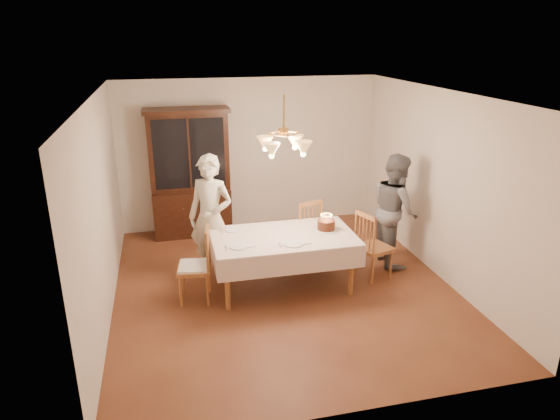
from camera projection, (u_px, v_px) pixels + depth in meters
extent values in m
plane|color=#5B2C1A|center=(283.00, 286.00, 6.89)|extent=(5.00, 5.00, 0.00)
plane|color=white|center=(284.00, 95.00, 6.01)|extent=(5.00, 5.00, 0.00)
plane|color=beige|center=(250.00, 154.00, 8.74)|extent=(4.50, 0.00, 4.50)
plane|color=beige|center=(355.00, 288.00, 4.16)|extent=(4.50, 0.00, 4.50)
plane|color=beige|center=(101.00, 210.00, 5.96)|extent=(0.00, 5.00, 5.00)
plane|color=beige|center=(440.00, 185.00, 6.94)|extent=(0.00, 5.00, 5.00)
cube|color=brown|center=(283.00, 238.00, 6.64)|extent=(1.80, 1.00, 0.04)
cube|color=#EEE7CF|center=(283.00, 236.00, 6.63)|extent=(1.90, 1.10, 0.01)
cylinder|color=brown|center=(227.00, 284.00, 6.20)|extent=(0.07, 0.07, 0.71)
cylinder|color=brown|center=(351.00, 270.00, 6.56)|extent=(0.07, 0.07, 0.71)
cylinder|color=brown|center=(219.00, 256.00, 6.97)|extent=(0.07, 0.07, 0.71)
cylinder|color=brown|center=(331.00, 245.00, 7.33)|extent=(0.07, 0.07, 0.71)
cube|color=black|center=(192.00, 212.00, 8.56)|extent=(1.30, 0.50, 0.80)
cube|color=black|center=(189.00, 151.00, 8.25)|extent=(1.30, 0.40, 1.30)
cube|color=black|center=(189.00, 154.00, 8.07)|extent=(1.14, 0.01, 1.14)
cube|color=black|center=(186.00, 110.00, 7.98)|extent=(1.38, 0.54, 0.06)
cube|color=brown|center=(303.00, 233.00, 7.54)|extent=(0.55, 0.54, 0.05)
cube|color=brown|center=(311.00, 204.00, 7.21)|extent=(0.39, 0.16, 0.06)
cylinder|color=brown|center=(306.00, 241.00, 7.85)|extent=(0.04, 0.04, 0.43)
cylinder|color=brown|center=(287.00, 245.00, 7.67)|extent=(0.04, 0.04, 0.43)
cylinder|color=brown|center=(319.00, 248.00, 7.57)|extent=(0.04, 0.04, 0.43)
cylinder|color=brown|center=(299.00, 253.00, 7.40)|extent=(0.04, 0.04, 0.43)
cube|color=brown|center=(194.00, 268.00, 6.40)|extent=(0.48, 0.50, 0.05)
cube|color=brown|center=(207.00, 230.00, 6.24)|extent=(0.09, 0.40, 0.06)
cylinder|color=brown|center=(183.00, 279.00, 6.63)|extent=(0.04, 0.04, 0.43)
cylinder|color=brown|center=(181.00, 292.00, 6.30)|extent=(0.04, 0.04, 0.43)
cylinder|color=brown|center=(209.00, 278.00, 6.66)|extent=(0.04, 0.04, 0.43)
cylinder|color=brown|center=(208.00, 291.00, 6.32)|extent=(0.04, 0.04, 0.43)
cube|color=silver|center=(194.00, 266.00, 6.39)|extent=(0.43, 0.45, 0.03)
cube|color=brown|center=(374.00, 248.00, 7.01)|extent=(0.54, 0.55, 0.05)
cube|color=brown|center=(366.00, 216.00, 6.74)|extent=(0.16, 0.39, 0.06)
cylinder|color=brown|center=(391.00, 265.00, 7.02)|extent=(0.04, 0.04, 0.43)
cylinder|color=brown|center=(373.00, 256.00, 7.31)|extent=(0.04, 0.04, 0.43)
cylinder|color=brown|center=(372.00, 271.00, 6.86)|extent=(0.04, 0.04, 0.43)
cylinder|color=brown|center=(356.00, 261.00, 7.14)|extent=(0.04, 0.04, 0.43)
imported|color=beige|center=(211.00, 218.00, 6.89)|extent=(0.77, 0.70, 1.78)
imported|color=slate|center=(395.00, 209.00, 7.38)|extent=(0.70, 0.86, 1.67)
cylinder|color=white|center=(326.00, 230.00, 6.81)|extent=(0.30, 0.30, 0.01)
cylinder|color=#3A190D|center=(326.00, 225.00, 6.79)|extent=(0.24, 0.24, 0.13)
cylinder|color=#598CD8|center=(331.00, 217.00, 6.77)|extent=(0.01, 0.01, 0.07)
sphere|color=#FFB23F|center=(332.00, 214.00, 6.76)|extent=(0.01, 0.01, 0.01)
cylinder|color=pink|center=(330.00, 217.00, 6.80)|extent=(0.01, 0.01, 0.07)
sphere|color=#FFB23F|center=(330.00, 214.00, 6.78)|extent=(0.01, 0.01, 0.01)
cylinder|color=#EACC66|center=(329.00, 216.00, 6.81)|extent=(0.01, 0.01, 0.07)
sphere|color=#FFB23F|center=(329.00, 213.00, 6.80)|extent=(0.01, 0.01, 0.01)
cylinder|color=#598CD8|center=(327.00, 216.00, 6.82)|extent=(0.01, 0.01, 0.07)
sphere|color=#FFB23F|center=(327.00, 213.00, 6.81)|extent=(0.01, 0.01, 0.01)
cylinder|color=pink|center=(325.00, 216.00, 6.82)|extent=(0.01, 0.01, 0.07)
sphere|color=#FFB23F|center=(325.00, 213.00, 6.81)|extent=(0.01, 0.01, 0.01)
cylinder|color=#EACC66|center=(323.00, 216.00, 6.81)|extent=(0.01, 0.01, 0.07)
sphere|color=#FFB23F|center=(323.00, 213.00, 6.80)|extent=(0.01, 0.01, 0.01)
cylinder|color=#598CD8|center=(322.00, 217.00, 6.79)|extent=(0.01, 0.01, 0.07)
sphere|color=#FFB23F|center=(322.00, 214.00, 6.78)|extent=(0.01, 0.01, 0.01)
cylinder|color=pink|center=(321.00, 217.00, 6.77)|extent=(0.01, 0.01, 0.07)
sphere|color=#FFB23F|center=(321.00, 215.00, 6.75)|extent=(0.01, 0.01, 0.01)
cylinder|color=#EACC66|center=(321.00, 218.00, 6.74)|extent=(0.01, 0.01, 0.07)
sphere|color=#FFB23F|center=(321.00, 215.00, 6.73)|extent=(0.01, 0.01, 0.01)
cylinder|color=#598CD8|center=(322.00, 219.00, 6.72)|extent=(0.01, 0.01, 0.07)
sphere|color=#FFB23F|center=(322.00, 216.00, 6.70)|extent=(0.01, 0.01, 0.01)
cylinder|color=pink|center=(324.00, 219.00, 6.70)|extent=(0.01, 0.01, 0.07)
sphere|color=#FFB23F|center=(324.00, 216.00, 6.68)|extent=(0.01, 0.01, 0.01)
cylinder|color=#EACC66|center=(326.00, 220.00, 6.69)|extent=(0.01, 0.01, 0.07)
sphere|color=#FFB23F|center=(326.00, 217.00, 6.68)|extent=(0.01, 0.01, 0.01)
cylinder|color=#598CD8|center=(328.00, 220.00, 6.69)|extent=(0.01, 0.01, 0.07)
sphere|color=#FFB23F|center=(328.00, 217.00, 6.68)|extent=(0.01, 0.01, 0.01)
cylinder|color=pink|center=(330.00, 219.00, 6.70)|extent=(0.01, 0.01, 0.07)
sphere|color=#FFB23F|center=(330.00, 216.00, 6.69)|extent=(0.01, 0.01, 0.01)
cylinder|color=#EACC66|center=(331.00, 219.00, 6.72)|extent=(0.01, 0.01, 0.07)
sphere|color=#FFB23F|center=(331.00, 216.00, 6.71)|extent=(0.01, 0.01, 0.01)
cylinder|color=#598CD8|center=(332.00, 218.00, 6.75)|extent=(0.01, 0.01, 0.07)
sphere|color=#FFB23F|center=(332.00, 215.00, 6.73)|extent=(0.01, 0.01, 0.01)
cylinder|color=white|center=(239.00, 246.00, 6.27)|extent=(0.23, 0.23, 0.02)
cube|color=silver|center=(226.00, 248.00, 6.24)|extent=(0.01, 0.16, 0.01)
cube|color=silver|center=(251.00, 245.00, 6.31)|extent=(0.10, 0.10, 0.01)
cylinder|color=white|center=(294.00, 244.00, 6.36)|extent=(0.27, 0.27, 0.02)
cube|color=silver|center=(280.00, 245.00, 6.32)|extent=(0.01, 0.16, 0.01)
cube|color=silver|center=(307.00, 242.00, 6.40)|extent=(0.10, 0.10, 0.01)
cylinder|color=white|center=(234.00, 229.00, 6.81)|extent=(0.25, 0.25, 0.02)
cube|color=silver|center=(221.00, 231.00, 6.78)|extent=(0.01, 0.16, 0.01)
cube|color=silver|center=(246.00, 229.00, 6.85)|extent=(0.10, 0.10, 0.01)
cylinder|color=#BF8C3F|center=(284.00, 111.00, 6.08)|extent=(0.02, 0.02, 0.40)
cylinder|color=#BF8C3F|center=(284.00, 132.00, 6.16)|extent=(0.12, 0.12, 0.10)
cone|color=#D8994C|center=(295.00, 142.00, 6.45)|extent=(0.22, 0.22, 0.18)
sphere|color=#FFD899|center=(295.00, 147.00, 6.47)|extent=(0.07, 0.07, 0.07)
cone|color=#D8994C|center=(265.00, 143.00, 6.36)|extent=(0.22, 0.22, 0.18)
sphere|color=#FFD899|center=(265.00, 149.00, 6.38)|extent=(0.07, 0.07, 0.07)
cone|color=#D8994C|center=(272.00, 150.00, 6.00)|extent=(0.22, 0.22, 0.18)
sphere|color=#FFD899|center=(272.00, 156.00, 6.02)|extent=(0.07, 0.07, 0.07)
cone|color=#D8994C|center=(303.00, 149.00, 6.08)|extent=(0.22, 0.22, 0.18)
sphere|color=#FFD899|center=(303.00, 154.00, 6.11)|extent=(0.07, 0.07, 0.07)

